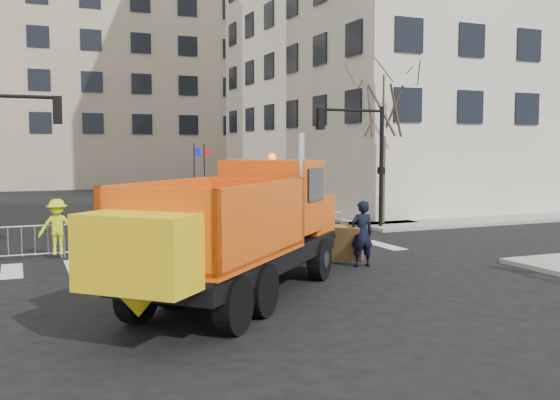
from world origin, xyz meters
name	(u,v)px	position (x,y,z in m)	size (l,w,h in m)	color
ground	(293,291)	(0.00, 0.00, 0.00)	(120.00, 120.00, 0.00)	black
sidewalk_back	(201,242)	(0.00, 8.50, 0.07)	(64.00, 5.00, 0.15)	gray
building_far	(81,65)	(0.00, 52.00, 12.00)	(30.00, 18.00, 24.00)	tan
traffic_light_right	(381,168)	(8.50, 9.50, 2.70)	(0.18, 0.18, 5.40)	black
crowd_barriers	(187,233)	(-0.75, 7.60, 0.55)	(12.60, 0.60, 1.10)	#9EA0A5
street_tree	(383,145)	(9.20, 10.50, 3.75)	(3.00, 3.00, 7.50)	#382B21
plow_truck	(237,226)	(-1.60, -0.39, 1.75)	(8.99, 9.14, 3.93)	black
cop_a	(362,234)	(3.24, 2.16, 1.00)	(0.73, 0.48, 2.00)	black
cop_b	(274,229)	(1.19, 4.10, 1.03)	(1.00, 0.78, 2.05)	black
cop_c	(320,228)	(3.22, 4.96, 0.85)	(0.99, 0.41, 1.69)	black
worker	(57,227)	(-5.13, 7.17, 1.05)	(1.16, 0.67, 1.79)	#DBF11C
newspaper_box	(322,220)	(4.96, 8.19, 0.70)	(0.45, 0.40, 1.10)	#AB0D12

